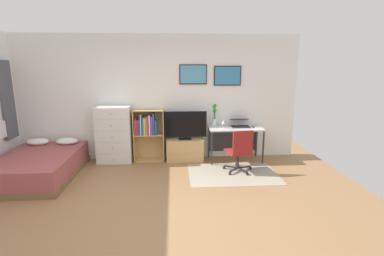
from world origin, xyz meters
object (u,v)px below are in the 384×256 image
laptop (240,123)px  computer_mouse (253,127)px  television (185,125)px  bamboo_vase (215,115)px  tv_stand (185,150)px  wine_glass (223,122)px  office_chair (240,150)px  desk (235,133)px  bed (39,165)px  dresser (114,135)px  bookshelf (148,130)px

laptop → computer_mouse: bearing=-25.8°
television → bamboo_vase: bearing=10.3°
tv_stand → bamboo_vase: 1.00m
bamboo_vase → wine_glass: (0.15, -0.27, -0.11)m
television → office_chair: size_ratio=1.09×
desk → computer_mouse: computer_mouse is taller
bed → computer_mouse: computer_mouse is taller
dresser → computer_mouse: 2.98m
bookshelf → tv_stand: 0.92m
bookshelf → tv_stand: size_ratio=1.41×
bed → bookshelf: 2.18m
bookshelf → desk: bearing=-1.6°
office_chair → wine_glass: 0.80m
office_chair → wine_glass: (-0.23, 0.64, 0.42)m
television → dresser: bearing=179.7°
tv_stand → computer_mouse: (1.47, -0.09, 0.52)m
office_chair → wine_glass: bearing=99.1°
wine_glass → desk: bearing=29.5°
office_chair → wine_glass: size_ratio=4.78×
dresser → wine_glass: size_ratio=6.77×
bookshelf → bed: bearing=-157.4°
laptop → computer_mouse: laptop is taller
bookshelf → tv_stand: bookshelf is taller
dresser → bookshelf: 0.71m
dresser → bookshelf: size_ratio=1.08×
bookshelf → laptop: size_ratio=2.55×
television → desk: 1.11m
dresser → tv_stand: 1.55m
desk → wine_glass: 0.43m
tv_stand → television: (0.00, -0.02, 0.55)m
dresser → tv_stand: (1.51, 0.02, -0.37)m
dresser → desk: bearing=0.2°
bamboo_vase → desk: bearing=-13.4°
bamboo_vase → computer_mouse: bearing=-12.8°
dresser → bookshelf: (0.70, 0.06, 0.07)m
desk → bamboo_vase: bamboo_vase is taller
tv_stand → bed: bearing=-164.4°
wine_glass → bookshelf: bearing=172.4°
desk → computer_mouse: 0.41m
dresser → desk: size_ratio=1.06×
dresser → desk: (2.60, 0.01, -0.01)m
tv_stand → wine_glass: 1.04m
desk → laptop: size_ratio=2.62×
bed → wine_glass: size_ratio=10.90×
computer_mouse → bamboo_vase: (-0.81, 0.18, 0.23)m
bed → tv_stand: bed is taller
computer_mouse → dresser: bearing=178.6°
bookshelf → computer_mouse: (2.27, -0.13, 0.08)m
dresser → computer_mouse: dresser is taller
laptop → wine_glass: wine_glass is taller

